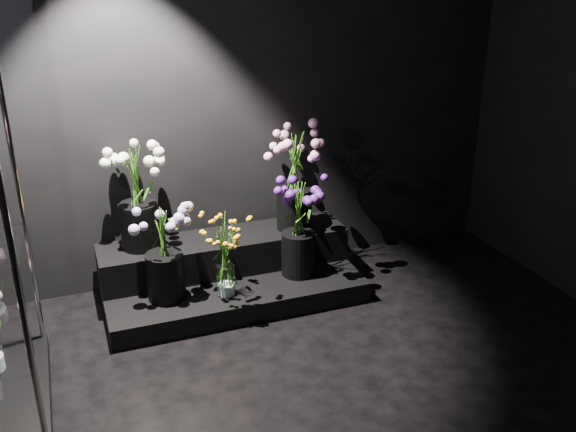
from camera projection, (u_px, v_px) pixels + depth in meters
wall_back at (236, 81)px, 4.30m from camera, size 4.00×0.00×4.00m
display_riser at (229, 272)px, 4.42m from camera, size 1.71×0.76×0.38m
bouquet_orange_bells at (225, 255)px, 4.05m from camera, size 0.30×0.30×0.56m
bouquet_lilac at (163, 247)px, 3.98m from camera, size 0.46×0.46×0.63m
bouquet_purple at (298, 223)px, 4.29m from camera, size 0.31×0.31×0.69m
bouquet_cream_roses at (136, 189)px, 4.12m from camera, size 0.51×0.51×0.71m
bouquet_pink_roses at (294, 174)px, 4.41m from camera, size 0.39×0.39×0.70m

